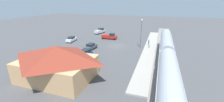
% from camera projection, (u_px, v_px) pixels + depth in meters
% --- Properties ---
extents(ground_plane, '(200.00, 200.00, 0.00)m').
position_uv_depth(ground_plane, '(116.00, 46.00, 44.25)').
color(ground_plane, '#4C4C4F').
extents(railway_track, '(4.80, 70.00, 0.30)m').
position_uv_depth(railway_track, '(164.00, 50.00, 39.98)').
color(railway_track, gray).
rests_on(railway_track, ground).
extents(platform, '(3.20, 46.00, 0.30)m').
position_uv_depth(platform, '(150.00, 49.00, 41.17)').
color(platform, '#A8A399').
rests_on(platform, ground).
extents(station_building, '(12.78, 9.55, 5.91)m').
position_uv_depth(station_building, '(57.00, 62.00, 24.76)').
color(station_building, tan).
rests_on(station_building, ground).
extents(pedestrian_on_platform, '(0.36, 0.36, 1.71)m').
position_uv_depth(pedestrian_on_platform, '(149.00, 42.00, 43.93)').
color(pedestrian_on_platform, '#23284C').
rests_on(pedestrian_on_platform, platform).
extents(pedestrian_waiting_far, '(0.36, 0.36, 1.71)m').
position_uv_depth(pedestrian_waiting_far, '(149.00, 45.00, 41.07)').
color(pedestrian_waiting_far, brown).
rests_on(pedestrian_waiting_far, platform).
extents(sedan_charcoal, '(2.32, 4.67, 1.74)m').
position_uv_depth(sedan_charcoal, '(91.00, 47.00, 40.60)').
color(sedan_charcoal, '#47494F').
rests_on(sedan_charcoal, ground).
extents(sedan_white, '(2.26, 4.65, 1.74)m').
position_uv_depth(sedan_white, '(71.00, 39.00, 48.57)').
color(sedan_white, white).
rests_on(sedan_white, ground).
extents(pickup_silver, '(3.12, 5.70, 2.14)m').
position_uv_depth(pickup_silver, '(100.00, 31.00, 61.09)').
color(pickup_silver, silver).
rests_on(pickup_silver, ground).
extents(suv_blue, '(2.66, 5.14, 2.22)m').
position_uv_depth(suv_blue, '(84.00, 54.00, 33.73)').
color(suv_blue, '#283D9E').
rests_on(suv_blue, ground).
extents(pickup_red, '(5.48, 2.67, 2.14)m').
position_uv_depth(pickup_red, '(110.00, 36.00, 51.90)').
color(pickup_red, red).
rests_on(pickup_red, ground).
extents(light_pole_near_platform, '(0.44, 0.44, 8.25)m').
position_uv_depth(light_pole_near_platform, '(141.00, 30.00, 40.89)').
color(light_pole_near_platform, '#515156').
rests_on(light_pole_near_platform, ground).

